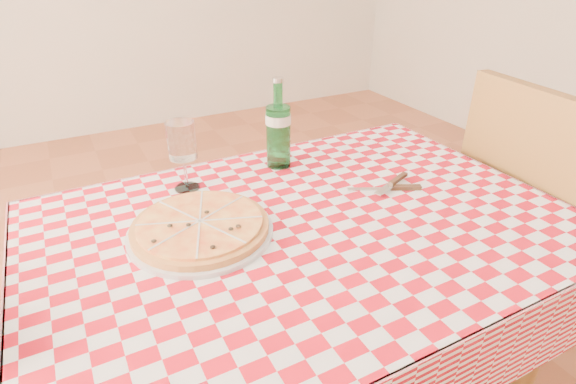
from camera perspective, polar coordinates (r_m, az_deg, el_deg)
name	(u,v)px	position (r m, az deg, el deg)	size (l,w,h in m)	color
dining_table	(306,255)	(1.16, 2.28, -7.96)	(1.20, 0.80, 0.75)	brown
tablecloth	(307,223)	(1.10, 2.37, -4.01)	(1.30, 0.90, 0.01)	maroon
chair_near	(533,216)	(1.67, 28.64, -2.64)	(0.50, 0.50, 1.01)	brown
pizza_plate	(200,226)	(1.07, -11.08, -4.21)	(0.34, 0.34, 0.04)	#CC9144
water_bottle	(278,124)	(1.33, -1.25, 8.69)	(0.08, 0.08, 0.27)	#19672B
wine_glass	(183,156)	(1.24, -13.13, 4.42)	(0.08, 0.08, 0.19)	white
cutlery	(390,186)	(1.27, 12.85, 0.78)	(0.22, 0.18, 0.02)	silver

